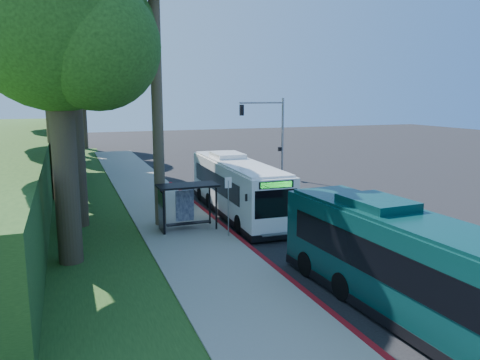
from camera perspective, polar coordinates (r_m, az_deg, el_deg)
name	(u,v)px	position (r m, az deg, el deg)	size (l,w,h in m)	color
ground	(282,208)	(30.60, 5.09, -3.39)	(140.00, 140.00, 0.00)	black
sidewalk	(171,217)	(28.28, -8.41, -4.48)	(4.50, 70.00, 0.12)	gray
red_curb	(229,231)	(25.15, -1.30, -6.23)	(0.25, 30.00, 0.13)	maroon
grass_verge	(69,207)	(32.58, -20.17, -3.10)	(8.00, 70.00, 0.06)	#234719
bus_shelter	(182,198)	(25.17, -7.03, -2.20)	(3.20, 1.51, 2.55)	black
stop_sign_pole	(228,199)	(23.60, -1.44, -2.27)	(0.35, 0.06, 3.17)	gray
traffic_signal_pole	(272,128)	(40.49, 3.91, 6.31)	(4.10, 0.30, 7.00)	gray
tree_0	(68,17)	(27.06, -20.24, 18.16)	(8.40, 8.00, 15.70)	#382B1E
tree_1	(49,11)	(35.19, -22.22, 18.58)	(10.50, 10.00, 18.26)	#382B1E
tree_2	(73,56)	(42.89, -19.71, 14.06)	(8.82, 8.40, 15.12)	#382B1E
tree_3	(49,46)	(50.99, -22.31, 14.91)	(10.08, 9.60, 17.28)	#382B1E
tree_4	(75,73)	(58.83, -19.49, 12.16)	(8.40, 8.00, 14.14)	#382B1E
tree_5	(82,82)	(66.83, -18.75, 11.25)	(7.35, 7.00, 12.86)	#382B1E
tree_6	(59,32)	(20.91, -21.25, 16.46)	(7.56, 7.20, 13.74)	#382B1E
white_bus	(237,186)	(28.57, -0.42, -0.74)	(2.90, 12.08, 3.58)	white
teal_bus	(413,267)	(16.24, 20.37, -9.90)	(3.18, 12.38, 3.66)	#09312F
pickup	(263,182)	(35.43, 2.78, -0.25)	(2.47, 5.35, 1.49)	white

